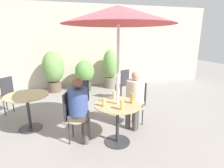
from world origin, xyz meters
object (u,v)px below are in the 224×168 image
Objects in this scene: bistro_chair_2 at (6,92)px; bistro_chair_3 at (123,82)px; cafe_table_near at (118,114)px; potted_plant_1 at (85,73)px; seated_person_0 at (135,95)px; beer_glass_1 at (132,98)px; bistro_chair_4 at (82,96)px; seated_person_1 at (79,105)px; potted_plant_0 at (53,69)px; bistro_chair_0 at (138,100)px; beer_glass_3 at (104,102)px; bistro_chair_1 at (71,113)px; beer_glass_2 at (114,95)px; cafe_table_far at (28,103)px; umbrella at (118,15)px; potted_plant_2 at (111,68)px; beer_glass_0 at (122,105)px.

bistro_chair_3 is (3.07, 0.27, 0.00)m from bistro_chair_2.
potted_plant_1 is at bearing 94.29° from cafe_table_near.
bistro_chair_2 is 0.78× the size of seated_person_0.
bistro_chair_4 is at bearing 124.21° from beer_glass_1.
seated_person_1 is 3.35m from potted_plant_0.
bistro_chair_0 reaches higher than beer_glass_3.
bistro_chair_1 reaches higher than beer_glass_1.
beer_glass_2 is (0.54, -0.88, 0.27)m from bistro_chair_4.
bistro_chair_1 is 1.00× the size of bistro_chair_3.
cafe_table_far is 2.81m from potted_plant_1.
potted_plant_0 is at bearing -77.02° from bistro_chair_4.
bistro_chair_1 is 1.00× the size of bistro_chair_2.
seated_person_0 is at bearing -11.96° from cafe_table_far.
beer_glass_3 is (0.53, -0.29, 0.26)m from bistro_chair_1.
bistro_chair_3 is (1.55, 1.87, 0.00)m from bistro_chair_1.
seated_person_0 is at bearing 99.74° from bistro_chair_2.
potted_plant_1 is (-0.26, 3.10, -0.20)m from beer_glass_2.
bistro_chair_1 is 6.06× the size of beer_glass_2.
bistro_chair_4 is at bearing 115.20° from umbrella.
seated_person_1 is 7.76× the size of beer_glass_2.
seated_person_0 is 7.77× the size of beer_glass_2.
seated_person_0 is 3.51m from potted_plant_0.
seated_person_1 is 3.59m from potted_plant_2.
beer_glass_0 reaches higher than cafe_table_far.
potted_plant_0 reaches higher than bistro_chair_3.
beer_glass_3 is (-0.74, -0.51, 0.11)m from seated_person_0.
bistro_chair_1 is 2.43m from bistro_chair_3.
seated_person_1 is 1.12× the size of potted_plant_1.
bistro_chair_0 and bistro_chair_3 have the same top height.
beer_glass_1 is at bearing 52.29° from bistro_chair_3.
potted_plant_1 reaches higher than beer_glass_1.
cafe_table_near is at bearing -90.00° from seated_person_0.
beer_glass_2 is 3.34m from potted_plant_2.
umbrella is (1.30, -3.48, 1.38)m from potted_plant_0.
bistro_chair_0 is at bearing 42.94° from cafe_table_near.
bistro_chair_1 reaches higher than beer_glass_2.
bistro_chair_1 is 1.10m from beer_glass_1.
bistro_chair_0 is at bearing 59.67° from bistro_chair_3.
bistro_chair_3 is at bearing -33.47° from potted_plant_0.
cafe_table_near is at bearing 175.01° from beer_glass_1.
potted_plant_2 is (0.97, 0.16, 0.14)m from potted_plant_1.
beer_glass_3 is at bearing -73.43° from potted_plant_0.
bistro_chair_0 is 1.00× the size of bistro_chair_4.
seated_person_1 is 0.66m from beer_glass_2.
bistro_chair_4 is (-0.53, 1.13, -0.01)m from cafe_table_near.
bistro_chair_2 is at bearing -159.32° from seated_person_0.
potted_plant_1 reaches higher than bistro_chair_0.
umbrella reaches higher than beer_glass_2.
bistro_chair_1 is 3.29m from potted_plant_0.
bistro_chair_2 is 0.66× the size of potted_plant_0.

